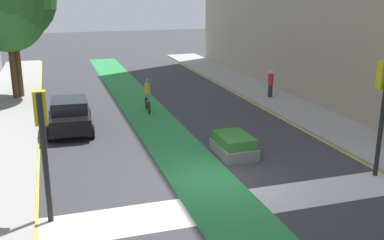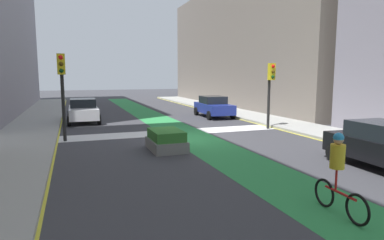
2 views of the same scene
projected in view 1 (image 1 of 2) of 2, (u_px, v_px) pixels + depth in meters
The scene contains 12 objects.
ground_plane at pixel (215, 179), 15.81m from camera, with size 120.00×120.00×0.00m, color #38383D.
bike_lane_paint at pixel (204, 181), 15.68m from camera, with size 2.40×60.00×0.01m, color #2D8C47.
crosswalk_band at pixel (238, 204), 13.98m from camera, with size 12.00×1.80×0.01m, color silver.
curb_stripe_left at pixel (36, 203), 14.06m from camera, with size 0.16×60.00×0.01m, color yellow.
curb_stripe_right at pixel (359, 160), 17.55m from camera, with size 0.16×60.00×0.01m, color yellow.
traffic_signal_near_right at pixel (382, 97), 15.45m from camera, with size 0.35×0.52×4.10m.
traffic_signal_near_left at pixel (42, 131), 12.33m from camera, with size 0.35×0.52×3.80m.
car_black_left_far at pixel (70, 114), 21.03m from camera, with size 2.16×4.27×1.57m.
cyclist_in_lane at pixel (148, 94), 24.29m from camera, with size 0.32×1.73×1.86m.
pedestrian_sidewalk_right_a at pixel (271, 84), 27.09m from camera, with size 0.34×0.34×1.61m.
street_tree_near at pixel (7, 14), 25.74m from camera, with size 4.39×4.39×7.15m.
median_planter at pixel (234, 145), 18.04m from camera, with size 1.36×2.07×0.85m.
Camera 1 is at (-5.20, -13.66, 6.43)m, focal length 41.96 mm.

